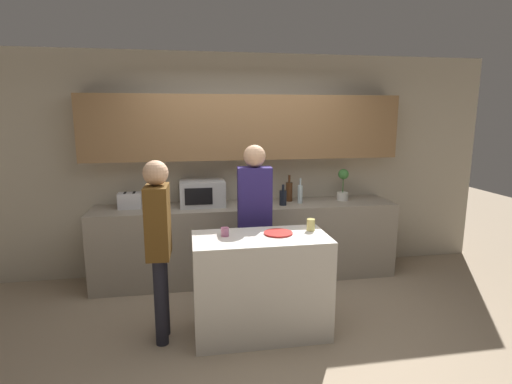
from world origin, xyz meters
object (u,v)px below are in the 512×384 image
person_left (255,212)px  toaster (130,201)px  microwave (202,193)px  plate_on_island (278,233)px  person_center (159,237)px  potted_plant (343,185)px  bottle_2 (300,194)px  bottle_1 (289,191)px  bottle_0 (283,197)px  cup_1 (225,232)px  cup_0 (311,225)px

person_left → toaster: bearing=-26.5°
microwave → plate_on_island: bearing=-64.3°
plate_on_island → person_center: size_ratio=0.16×
toaster → potted_plant: size_ratio=0.66×
bottle_2 → person_center: (-1.60, -1.22, -0.08)m
bottle_2 → plate_on_island: size_ratio=1.17×
plate_on_island → toaster: bearing=138.3°
microwave → toaster: size_ratio=2.00×
bottle_1 → person_left: (-0.58, -0.84, -0.04)m
toaster → microwave: bearing=-0.1°
potted_plant → bottle_1: bearing=174.8°
plate_on_island → person_center: person_center is taller
microwave → bottle_2: bearing=-3.5°
microwave → bottle_0: microwave is taller
microwave → potted_plant: 1.75m
cup_1 → person_center: person_center is taller
potted_plant → person_left: (-1.26, -0.78, -0.11)m
microwave → plate_on_island: 1.44m
bottle_1 → plate_on_island: 1.43m
potted_plant → bottle_0: potted_plant is taller
bottle_2 → cup_1: (-1.03, -1.20, -0.07)m
microwave → plate_on_island: (0.62, -1.29, -0.14)m
potted_plant → cup_0: bearing=-123.1°
toaster → person_left: (1.32, -0.78, -0.00)m
plate_on_island → cup_1: (-0.48, 0.02, 0.03)m
microwave → person_center: person_center is taller
bottle_1 → cup_0: size_ratio=3.01×
microwave → cup_0: microwave is taller
potted_plant → cup_1: potted_plant is taller
bottle_1 → cup_1: 1.63m
bottle_2 → person_left: 0.98m
bottle_1 → potted_plant: bearing=-5.2°
microwave → cup_1: 1.28m
microwave → cup_1: bearing=-83.6°
bottle_0 → bottle_1: bottle_1 is taller
bottle_2 → plate_on_island: (-0.55, -1.22, -0.10)m
person_center → potted_plant: bearing=123.3°
toaster → bottle_0: (1.77, -0.15, 0.00)m
bottle_2 → potted_plant: bearing=7.3°
person_left → plate_on_island: bearing=108.0°
bottle_2 → cup_0: bearing=-101.3°
bottle_0 → plate_on_island: bottle_0 is taller
person_left → bottle_2: bearing=-130.1°
bottle_2 → person_center: bearing=-142.6°
toaster → bottle_2: bottle_2 is taller
cup_0 → cup_1: 0.80m
bottle_0 → bottle_2: size_ratio=0.82×
bottle_0 → bottle_2: bottle_2 is taller
toaster → bottle_1: 1.90m
cup_0 → person_center: size_ratio=0.07×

